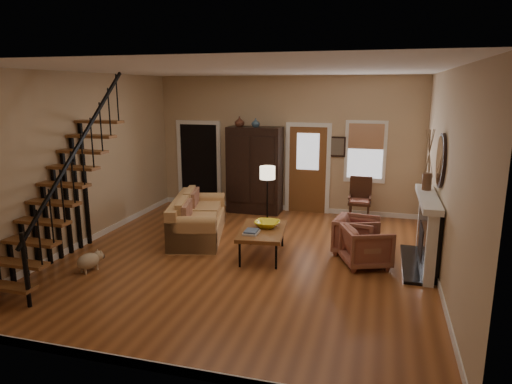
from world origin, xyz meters
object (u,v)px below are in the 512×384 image
(sofa, at_px, (198,218))
(armchair_left, at_px, (366,246))
(armoire, at_px, (255,170))
(floor_lamp, at_px, (267,199))
(side_chair, at_px, (360,200))
(armchair_right, at_px, (356,235))
(coffee_table, at_px, (262,243))

(sofa, distance_m, armchair_left, 3.47)
(armoire, relative_size, armchair_left, 2.74)
(armoire, distance_m, floor_lamp, 1.65)
(armoire, bearing_deg, side_chair, -4.48)
(armoire, relative_size, armchair_right, 2.75)
(armchair_left, relative_size, side_chair, 0.75)
(coffee_table, relative_size, armchair_right, 1.76)
(armchair_left, height_order, floor_lamp, floor_lamp)
(armoire, bearing_deg, armchair_left, -45.96)
(armoire, height_order, floor_lamp, armoire)
(armchair_left, xyz_separation_m, floor_lamp, (-2.13, 1.45, 0.36))
(side_chair, bearing_deg, coffee_table, -119.87)
(sofa, height_order, floor_lamp, floor_lamp)
(armchair_left, bearing_deg, armchair_right, -1.88)
(sofa, distance_m, side_chair, 3.73)
(coffee_table, relative_size, side_chair, 1.32)
(armoire, xyz_separation_m, armchair_right, (2.61, -2.33, -0.70))
(armchair_right, bearing_deg, floor_lamp, 74.11)
(armoire, bearing_deg, sofa, -104.84)
(coffee_table, distance_m, side_chair, 3.17)
(armchair_right, bearing_deg, armchair_left, -151.90)
(coffee_table, height_order, armchair_left, armchair_left)
(coffee_table, height_order, armchair_right, armchair_right)
(sofa, height_order, armchair_left, sofa)
(armchair_right, xyz_separation_m, side_chair, (-0.06, 2.13, 0.16))
(coffee_table, distance_m, floor_lamp, 1.57)
(armchair_right, relative_size, floor_lamp, 0.54)
(coffee_table, bearing_deg, armoire, 108.33)
(armoire, relative_size, coffee_table, 1.57)
(armchair_left, relative_size, floor_lamp, 0.54)
(armoire, xyz_separation_m, side_chair, (2.55, -0.20, -0.54))
(sofa, height_order, side_chair, side_chair)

